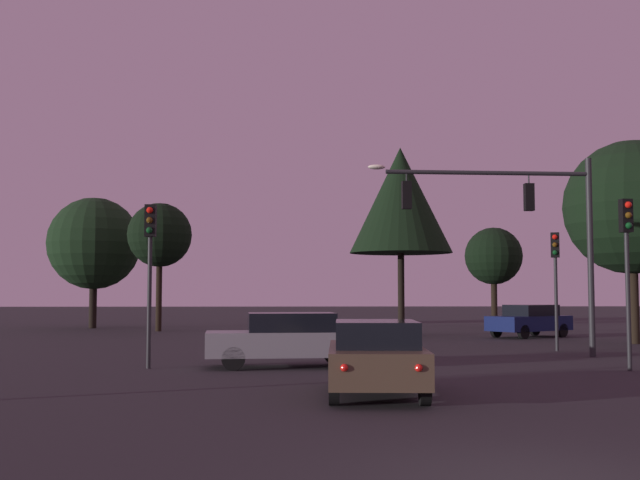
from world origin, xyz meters
The scene contains 13 objects.
ground_plane centered at (0.00, 24.50, 0.00)m, with size 168.00×168.00×0.00m, color #262326.
traffic_signal_mast_arm centered at (4.97, 16.43, 4.56)m, with size 7.44×0.56×6.52m.
traffic_light_corner_left centered at (6.42, 12.00, 3.26)m, with size 0.32×0.36×4.62m.
traffic_light_corner_right centered at (6.91, 19.06, 3.02)m, with size 0.37×0.39×4.26m.
traffic_light_median centered at (-6.56, 13.23, 3.21)m, with size 0.30×0.35×4.55m.
car_nearside_lane centered at (-0.92, 7.29, 0.80)m, with size 2.14×4.27×1.52m.
car_crossing_left centered at (-2.73, 13.45, 0.80)m, with size 4.66×2.14×1.52m.
car_far_lane centered at (8.60, 27.58, 0.79)m, with size 4.44×3.75×1.52m.
tree_behind_sign centered at (11.46, 22.81, 5.60)m, with size 5.53×5.53×8.37m.
tree_left_far centered at (9.72, 38.01, 4.28)m, with size 3.46×3.46×6.04m.
tree_center_horizon centered at (2.76, 29.02, 6.59)m, with size 5.00×5.00×9.20m.
tree_right_cluster centered at (-14.20, 37.80, 4.98)m, with size 5.43×5.43×7.71m.
tree_lot_edge centered at (-9.73, 33.99, 5.20)m, with size 3.49×3.49×6.97m.
Camera 1 is at (-2.70, -8.53, 2.09)m, focal length 43.64 mm.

